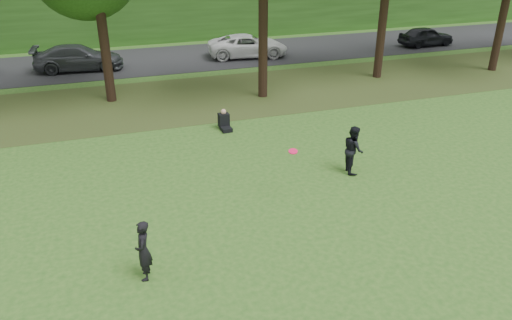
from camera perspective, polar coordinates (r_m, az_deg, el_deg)
The scene contains 9 objects.
ground at distance 12.75m, azimuth 1.79°, elevation -11.11°, with size 120.00×120.00×0.00m, color #265219.
leaf_litter at distance 24.11m, azimuth -8.87°, elevation 6.79°, with size 60.00×7.00×0.01m, color #3E3216.
street at distance 31.73m, azimuth -11.50°, elevation 11.12°, with size 70.00×7.00×0.02m, color black.
far_hedge at distance 37.12m, azimuth -13.17°, elevation 16.94°, with size 70.00×3.00×5.00m, color #204513.
player_left at distance 11.98m, azimuth -12.75°, elevation -10.08°, with size 0.55×0.36×1.52m, color black.
player_right at distance 16.84m, azimuth 11.06°, elevation 1.20°, with size 0.79×0.62×1.63m, color black.
parked_cars at distance 30.61m, azimuth -15.98°, elevation 11.53°, with size 38.81×3.59×1.53m.
frisbee at distance 14.55m, azimuth 4.26°, elevation 1.00°, with size 0.31×0.31×0.09m.
seated_person at distance 20.30m, azimuth -3.64°, elevation 4.38°, with size 0.44×0.75×0.83m.
Camera 1 is at (-3.59, -9.60, 7.60)m, focal length 35.00 mm.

